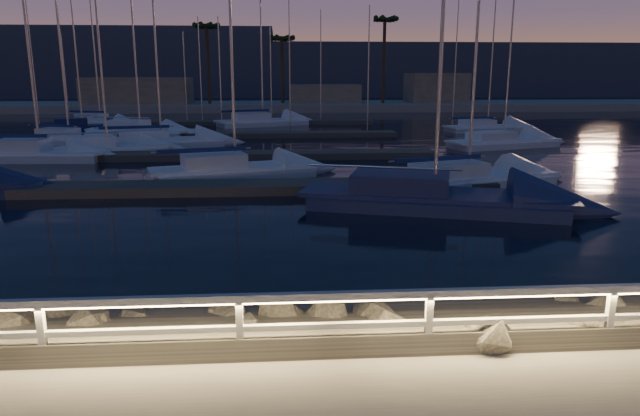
# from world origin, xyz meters

# --- Properties ---
(ground) EXTENTS (400.00, 400.00, 0.00)m
(ground) POSITION_xyz_m (0.00, 0.00, 0.00)
(ground) COLOR #A9A399
(ground) RESTS_ON ground
(harbor_water) EXTENTS (400.00, 440.00, 0.60)m
(harbor_water) POSITION_xyz_m (0.00, 31.22, -0.97)
(harbor_water) COLOR black
(harbor_water) RESTS_ON ground
(guard_rail) EXTENTS (44.11, 0.12, 1.06)m
(guard_rail) POSITION_xyz_m (-0.07, -0.00, 0.77)
(guard_rail) COLOR silver
(guard_rail) RESTS_ON ground
(riprap) EXTENTS (36.96, 2.63, 1.23)m
(riprap) POSITION_xyz_m (2.52, 1.50, -0.22)
(riprap) COLOR slate
(riprap) RESTS_ON ground
(floating_docks) EXTENTS (22.00, 36.00, 0.40)m
(floating_docks) POSITION_xyz_m (0.00, 32.50, -0.40)
(floating_docks) COLOR #625951
(floating_docks) RESTS_ON ground
(far_shore) EXTENTS (160.00, 14.00, 5.20)m
(far_shore) POSITION_xyz_m (-0.12, 74.05, 0.29)
(far_shore) COLOR #A9A399
(far_shore) RESTS_ON ground
(palm_left) EXTENTS (3.00, 3.00, 11.20)m
(palm_left) POSITION_xyz_m (-8.00, 72.00, 10.14)
(palm_left) COLOR #4D3924
(palm_left) RESTS_ON ground
(palm_center) EXTENTS (3.00, 3.00, 9.70)m
(palm_center) POSITION_xyz_m (2.00, 73.00, 8.78)
(palm_center) COLOR #4D3924
(palm_center) RESTS_ON ground
(palm_right) EXTENTS (3.00, 3.00, 12.20)m
(palm_right) POSITION_xyz_m (16.00, 72.00, 11.03)
(palm_right) COLOR #4D3924
(palm_right) RESTS_ON ground
(distant_hills) EXTENTS (230.00, 37.50, 18.00)m
(distant_hills) POSITION_xyz_m (-22.13, 133.69, 4.74)
(distant_hills) COLOR #353E52
(distant_hills) RESTS_ON ground
(sailboat_a) EXTENTS (7.83, 2.79, 13.18)m
(sailboat_a) POSITION_xyz_m (-12.59, 25.87, -0.14)
(sailboat_a) COLOR white
(sailboat_a) RESTS_ON ground
(sailboat_c) EXTENTS (8.70, 4.76, 14.24)m
(sailboat_c) POSITION_xyz_m (9.85, 16.38, -0.16)
(sailboat_c) COLOR white
(sailboat_c) RESTS_ON ground
(sailboat_d) EXTENTS (10.36, 5.65, 16.89)m
(sailboat_d) POSITION_xyz_m (7.18, 12.49, -0.13)
(sailboat_d) COLOR navy
(sailboat_d) RESTS_ON ground
(sailboat_e) EXTENTS (7.82, 4.77, 13.00)m
(sailboat_e) POSITION_xyz_m (-9.27, 27.79, -0.14)
(sailboat_e) COLOR white
(sailboat_e) RESTS_ON ground
(sailboat_f) EXTENTS (8.46, 4.64, 13.90)m
(sailboat_f) POSITION_xyz_m (-0.78, 19.46, -0.15)
(sailboat_f) COLOR white
(sailboat_f) RESTS_ON ground
(sailboat_g) EXTENTS (9.24, 4.67, 15.11)m
(sailboat_g) POSITION_xyz_m (-6.81, 31.74, -0.14)
(sailboat_g) COLOR white
(sailboat_g) RESTS_ON ground
(sailboat_h) EXTENTS (8.59, 4.72, 14.01)m
(sailboat_h) POSITION_xyz_m (16.91, 30.26, -0.18)
(sailboat_h) COLOR white
(sailboat_h) RESTS_ON ground
(sailboat_i) EXTENTS (7.51, 4.58, 12.48)m
(sailboat_i) POSITION_xyz_m (-15.95, 43.50, -0.15)
(sailboat_i) COLOR navy
(sailboat_i) RESTS_ON ground
(sailboat_j) EXTENTS (7.60, 4.56, 12.55)m
(sailboat_j) POSITION_xyz_m (-13.80, 34.18, -0.18)
(sailboat_j) COLOR white
(sailboat_j) RESTS_ON ground
(sailboat_k) EXTENTS (9.57, 6.03, 15.81)m
(sailboat_k) POSITION_xyz_m (-0.30, 48.31, -0.13)
(sailboat_k) COLOR white
(sailboat_k) RESTS_ON ground
(sailboat_l) EXTENTS (8.11, 3.62, 13.26)m
(sailboat_l) POSITION_xyz_m (19.79, 41.41, -0.20)
(sailboat_l) COLOR white
(sailboat_l) RESTS_ON ground
(sailboat_m) EXTENTS (7.68, 4.38, 12.71)m
(sailboat_m) POSITION_xyz_m (-15.88, 48.51, -0.15)
(sailboat_m) COLOR white
(sailboat_m) RESTS_ON ground
(sailboat_n) EXTENTS (9.04, 4.94, 14.85)m
(sailboat_n) POSITION_xyz_m (-9.96, 39.18, -0.12)
(sailboat_n) COLOR white
(sailboat_n) RESTS_ON ground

